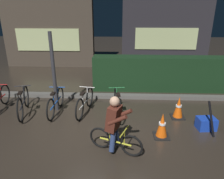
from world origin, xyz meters
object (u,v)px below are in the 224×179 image
Objects in this scene: street_post at (54,73)px; parked_bike_left_mid at (23,102)px; parked_bike_center_right at (85,102)px; parked_bike_center_left at (56,102)px; cyclist at (115,124)px; blue_crate at (206,123)px; closed_umbrella at (211,119)px; parked_bike_right_mid at (117,104)px; traffic_cone_far at (179,108)px; traffic_cone_near at (162,126)px.

parked_bike_left_mid is at bearing -163.26° from street_post.
parked_bike_center_right is at bearing -100.68° from parked_bike_left_mid.
cyclist reaches higher than parked_bike_center_left.
blue_crate is 0.36m from closed_umbrella.
street_post is 0.84m from parked_bike_center_left.
parked_bike_right_mid is at bearing 163.05° from blue_crate.
closed_umbrella is (4.02, -1.15, -0.73)m from street_post.
parked_bike_right_mid is 2.40m from closed_umbrella.
cyclist is (0.91, -1.74, 0.31)m from parked_bike_center_right.
parked_bike_center_left is at bearing 177.62° from traffic_cone_far.
parked_bike_left_mid is at bearing 179.26° from traffic_cone_far.
parked_bike_left_mid is 1.28× the size of cyclist.
traffic_cone_near is 1.27m from cyclist.
parked_bike_center_right reaches higher than traffic_cone_near.
parked_bike_right_mid is 2.33m from blue_crate.
closed_umbrella is (3.98, -0.97, 0.09)m from parked_bike_center_left.
blue_crate is at bearing 18.89° from traffic_cone_near.
cyclist is (2.66, -1.62, 0.29)m from parked_bike_left_mid.
parked_bike_right_mid reaches higher than traffic_cone_far.
parked_bike_left_mid is 2.59× the size of traffic_cone_far.
parked_bike_left_mid reaches higher than traffic_cone_near.
parked_bike_center_left is 0.84m from parked_bike_center_right.
parked_bike_center_right is at bearing 77.39° from parked_bike_right_mid.
cyclist is 1.47× the size of closed_umbrella.
street_post is 1.99m from parked_bike_right_mid.
street_post reaches higher than closed_umbrella.
cyclist is 2.36m from closed_umbrella.
parked_bike_right_mid is 2.57× the size of traffic_cone_far.
blue_crate is at bearing -12.59° from street_post.
parked_bike_left_mid is 1.04× the size of parked_bike_center_left.
blue_crate is at bearing -112.26° from parked_bike_left_mid.
parked_bike_right_mid is at bearing 134.42° from traffic_cone_near.
parked_bike_right_mid is at bearing -91.02° from parked_bike_center_left.
parked_bike_right_mid is 1.85× the size of closed_umbrella.
cyclist is (-1.70, -1.56, 0.33)m from traffic_cone_far.
parked_bike_center_right is at bearing -8.93° from street_post.
traffic_cone_far is at bearing -85.24° from parked_bike_center_right.
traffic_cone_near is 1.17m from closed_umbrella.
blue_crate is at bearing -46.37° from traffic_cone_far.
parked_bike_right_mid is 1.69m from cyclist.
blue_crate is (4.03, -0.90, -0.99)m from street_post.
cyclist is at bearing -143.54° from parked_bike_center_right.
parked_bike_center_left is (0.03, -0.18, -0.82)m from street_post.
parked_bike_right_mid reaches higher than parked_bike_center_right.
street_post is 2.68× the size of closed_umbrella.
closed_umbrella is (1.16, 0.15, 0.12)m from traffic_cone_near.
closed_umbrella is at bearing -115.13° from parked_bike_left_mid.
parked_bike_center_left is 1.77m from parked_bike_right_mid.
closed_umbrella is (4.89, -0.89, 0.07)m from parked_bike_left_mid.
parked_bike_left_mid is at bearing 172.62° from blue_crate.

